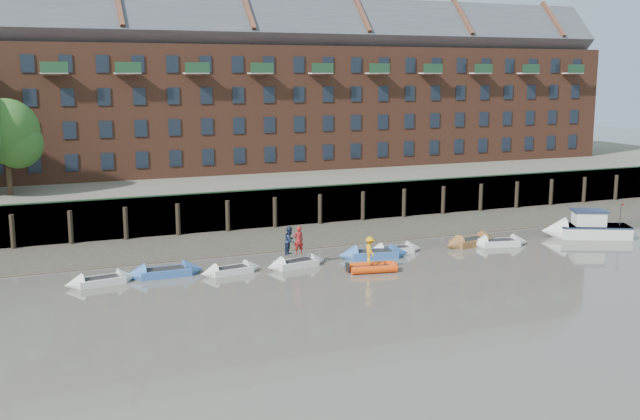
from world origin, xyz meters
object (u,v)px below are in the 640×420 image
rowboat_1 (165,272)px  rib_tender (374,267)px  person_rower_a (299,240)px  person_rower_b (290,241)px  person_rib_crew (370,250)px  rowboat_2 (231,270)px  rowboat_3 (296,264)px  rowboat_6 (471,242)px  motor_launch (579,228)px  rowboat_4 (374,254)px  rowboat_0 (101,281)px  rowboat_5 (395,250)px  rowboat_7 (499,243)px

rowboat_1 → rib_tender: bearing=-17.5°
person_rower_a → person_rower_b: 0.57m
rowboat_1 → person_rib_crew: (12.50, -3.80, 1.15)m
rowboat_2 → rowboat_3: 4.44m
rowboat_6 → person_rower_b: (-14.65, -0.89, 1.53)m
rib_tender → motor_launch: motor_launch is taller
rowboat_6 → rowboat_1: bearing=168.3°
rowboat_2 → rowboat_4: rowboat_4 is taller
rowboat_0 → rowboat_3: bearing=-11.4°
rowboat_3 → motor_launch: 23.61m
rowboat_1 → person_rib_crew: size_ratio=2.83×
rowboat_4 → person_rib_crew: (-1.82, -3.12, 1.15)m
rowboat_2 → rib_tender: 9.20m
rowboat_5 → person_rower_a: person_rower_a is taller
rowboat_3 → motor_launch: (23.61, 0.18, 0.48)m
rowboat_3 → person_rower_b: size_ratio=2.39×
rowboat_7 → person_rib_crew: bearing=-154.9°
person_rib_crew → rowboat_2: bearing=77.6°
rowboat_0 → rowboat_5: rowboat_0 is taller
rowboat_7 → rowboat_6: bearing=165.3°
rowboat_2 → rowboat_7: (20.55, 0.10, 0.02)m
rowboat_4 → motor_launch: bearing=10.6°
motor_launch → person_rower_a: 23.48m
rowboat_1 → person_rower_a: (8.64, -1.00, 1.54)m
rowboat_0 → rowboat_5: 20.33m
rowboat_1 → rowboat_6: size_ratio=0.97×
rowboat_1 → rowboat_2: 4.16m
person_rower_a → rowboat_2: bearing=-1.9°
rowboat_1 → person_rower_b: 8.27m
rowboat_4 → rib_tender: (-1.56, -3.22, -0.01)m
person_rower_b → person_rib_crew: person_rower_b is taller
rowboat_7 → person_rower_a: (-15.95, -0.12, 1.56)m
person_rower_a → person_rib_crew: person_rower_a is taller
rowboat_2 → rib_tender: size_ratio=1.26×
rowboat_2 → rowboat_6: bearing=-4.2°
person_rower_b → rowboat_7: bearing=-48.0°
rowboat_0 → rowboat_7: rowboat_7 is taller
rowboat_6 → rowboat_2: bearing=171.3°
rowboat_4 → person_rib_crew: bearing=-109.3°
rowboat_0 → rowboat_7: size_ratio=0.97×
rowboat_1 → rowboat_2: (4.04, -0.97, -0.04)m
rowboat_6 → person_rower_a: (-14.10, -1.04, 1.54)m
rowboat_1 → rowboat_3: bearing=-7.0°
rowboat_1 → rowboat_6: rowboat_1 is taller
rowboat_0 → rowboat_5: (20.32, 0.55, -0.01)m
rowboat_6 → rowboat_7: (1.86, -0.91, -0.02)m
rowboat_4 → person_rower_b: (-6.24, -0.17, 1.53)m
rowboat_3 → rowboat_7: rowboat_7 is taller
person_rib_crew → rowboat_6: bearing=-63.4°
rowboat_3 → rowboat_4: bearing=-6.2°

